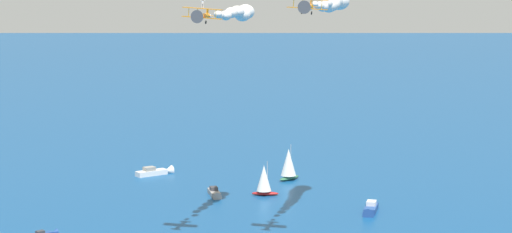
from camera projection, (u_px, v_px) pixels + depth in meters
name	position (u px, v px, depth m)	size (l,w,h in m)	color
sailboat_offshore	(264.00, 180.00, 216.03)	(6.54, 4.64, 8.22)	#B21E1E
motorboat_trailing	(370.00, 209.00, 199.65)	(7.56, 9.48, 2.83)	#23478C
motorboat_mid_cluster	(215.00, 193.00, 215.60)	(3.48, 8.66, 2.44)	#9E9993
motorboat_outer_ring_b	(156.00, 172.00, 240.35)	(10.69, 5.14, 3.01)	white
sailboat_outer_ring_d	(289.00, 164.00, 233.22)	(7.25, 5.26, 9.17)	#33704C
biplane_lead	(308.00, 6.00, 160.03)	(6.74, 6.87, 3.61)	orange
smoke_trail_lead	(333.00, 3.00, 188.59)	(22.88, 30.47, 4.19)	silver
biplane_wingman	(202.00, 15.00, 161.51)	(6.74, 6.87, 3.61)	orange
wingwalker_wingman	(203.00, 3.00, 161.16)	(0.81, 0.60, 1.77)	white
smoke_trail_wingman	(238.00, 13.00, 184.55)	(18.45, 23.91, 3.65)	silver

